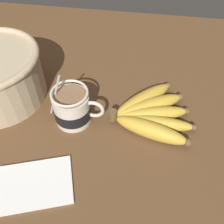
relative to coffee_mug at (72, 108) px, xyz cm
name	(u,v)px	position (x,y,z in cm)	size (l,w,h in cm)	color
table	(103,127)	(7.60, 0.01, -5.95)	(116.44, 116.44, 3.23)	brown
coffee_mug	(72,108)	(0.00, 0.00, 0.00)	(14.29, 9.19, 14.64)	beige
banana_bunch	(150,114)	(19.20, 3.15, -2.29)	(21.80, 22.10, 4.38)	brown
napkin	(35,184)	(-3.78, -18.80, -4.04)	(18.47, 15.55, 0.60)	white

